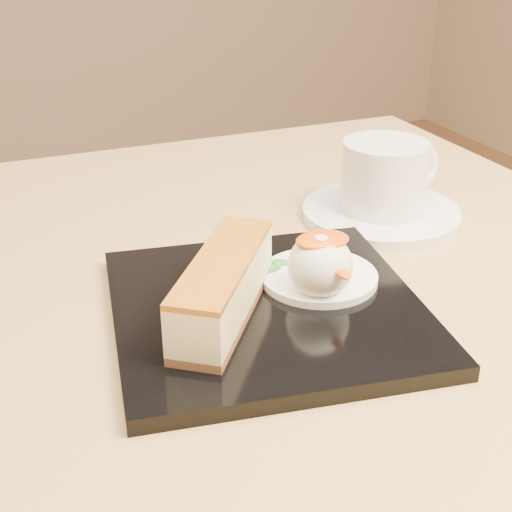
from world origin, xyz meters
name	(u,v)px	position (x,y,z in m)	size (l,w,h in m)	color
table	(230,457)	(0.00, 0.00, 0.56)	(0.80, 0.80, 0.72)	black
dessert_plate	(267,309)	(0.02, -0.03, 0.73)	(0.22, 0.22, 0.01)	black
cheesecake	(223,287)	(-0.02, -0.04, 0.75)	(0.11, 0.13, 0.04)	brown
cream_smear	(319,277)	(0.07, -0.02, 0.73)	(0.09, 0.09, 0.01)	white
ice_cream_scoop	(320,265)	(0.06, -0.04, 0.76)	(0.05, 0.05, 0.05)	white
mango_sauce	(322,240)	(0.06, -0.03, 0.78)	(0.04, 0.03, 0.01)	#EF5707
mint_sprig	(271,265)	(0.04, 0.01, 0.74)	(0.04, 0.03, 0.00)	#2D8B2F
saucer	(381,213)	(0.19, 0.09, 0.72)	(0.15, 0.15, 0.01)	white
coffee_cup	(386,174)	(0.19, 0.09, 0.76)	(0.11, 0.08, 0.07)	white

